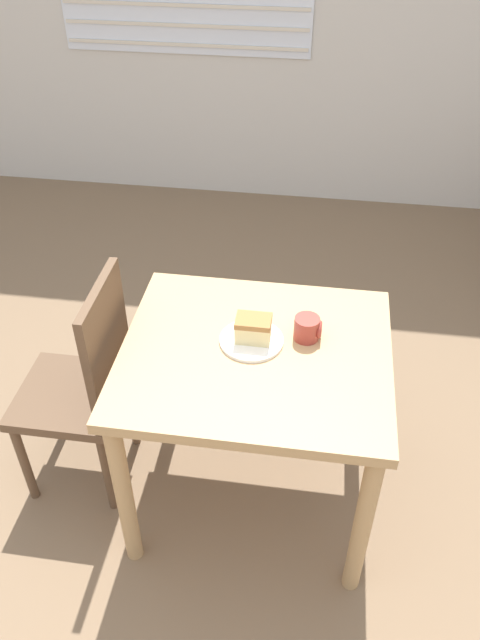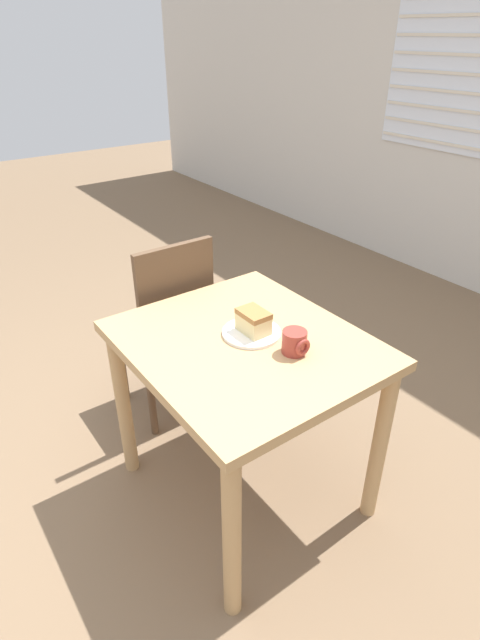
# 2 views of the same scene
# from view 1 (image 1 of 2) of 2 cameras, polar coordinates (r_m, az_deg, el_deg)

# --- Properties ---
(ground_plane) EXTENTS (14.00, 14.00, 0.00)m
(ground_plane) POSITION_cam_1_polar(r_m,az_deg,el_deg) (2.40, -4.22, -23.93)
(ground_plane) COLOR #7A6047
(dining_table_near) EXTENTS (0.89, 0.78, 0.76)m
(dining_table_near) POSITION_cam_1_polar(r_m,az_deg,el_deg) (2.14, 1.38, -5.27)
(dining_table_near) COLOR tan
(dining_table_near) RESTS_ON ground_plane
(chair_near_window) EXTENTS (0.39, 0.39, 0.95)m
(chair_near_window) POSITION_cam_1_polar(r_m,az_deg,el_deg) (2.37, -13.90, -5.65)
(chair_near_window) COLOR brown
(chair_near_window) RESTS_ON ground_plane
(plate) EXTENTS (0.21, 0.21, 0.01)m
(plate) POSITION_cam_1_polar(r_m,az_deg,el_deg) (2.08, 1.05, -1.87)
(plate) COLOR white
(plate) RESTS_ON dining_table_near
(cake_slice) EXTENTS (0.12, 0.08, 0.08)m
(cake_slice) POSITION_cam_1_polar(r_m,az_deg,el_deg) (2.06, 1.22, -0.78)
(cake_slice) COLOR beige
(cake_slice) RESTS_ON plate
(coffee_mug) EXTENTS (0.09, 0.09, 0.08)m
(coffee_mug) POSITION_cam_1_polar(r_m,az_deg,el_deg) (2.09, 6.21, -0.76)
(coffee_mug) COLOR #9E382D
(coffee_mug) RESTS_ON dining_table_near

